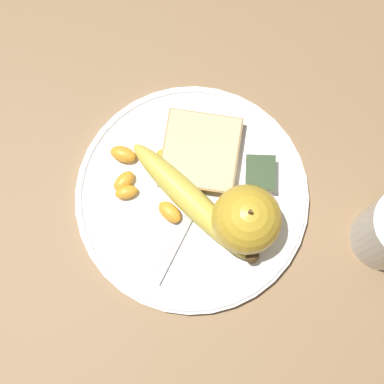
# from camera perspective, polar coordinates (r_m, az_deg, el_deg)

# --- Properties ---
(ground_plane) EXTENTS (3.00, 3.00, 0.00)m
(ground_plane) POSITION_cam_1_polar(r_m,az_deg,el_deg) (0.77, 0.00, -0.54)
(ground_plane) COLOR olive
(plate) EXTENTS (0.28, 0.28, 0.01)m
(plate) POSITION_cam_1_polar(r_m,az_deg,el_deg) (0.76, 0.00, -0.41)
(plate) COLOR white
(plate) RESTS_ON ground_plane
(apple) EXTENTS (0.08, 0.08, 0.09)m
(apple) POSITION_cam_1_polar(r_m,az_deg,el_deg) (0.72, 4.87, -2.45)
(apple) COLOR gold
(apple) RESTS_ON plate
(banana) EXTENTS (0.15, 0.16, 0.03)m
(banana) POSITION_cam_1_polar(r_m,az_deg,el_deg) (0.74, 0.46, -0.94)
(banana) COLOR #E0CC4C
(banana) RESTS_ON plate
(bread_slice) EXTENTS (0.10, 0.10, 0.02)m
(bread_slice) POSITION_cam_1_polar(r_m,az_deg,el_deg) (0.76, 0.77, 3.52)
(bread_slice) COLOR #AB8751
(bread_slice) RESTS_ON plate
(fork) EXTENTS (0.17, 0.09, 0.00)m
(fork) POSITION_cam_1_polar(r_m,az_deg,el_deg) (0.75, 0.32, -0.97)
(fork) COLOR #B2B2B7
(fork) RESTS_ON plate
(jam_packet) EXTENTS (0.04, 0.03, 0.02)m
(jam_packet) POSITION_cam_1_polar(r_m,az_deg,el_deg) (0.76, 6.06, 1.55)
(jam_packet) COLOR silver
(jam_packet) RESTS_ON plate
(orange_segment_0) EXTENTS (0.02, 0.03, 0.02)m
(orange_segment_0) POSITION_cam_1_polar(r_m,az_deg,el_deg) (0.76, -5.86, 0.05)
(orange_segment_0) COLOR #F9A32D
(orange_segment_0) RESTS_ON plate
(orange_segment_1) EXTENTS (0.03, 0.04, 0.02)m
(orange_segment_1) POSITION_cam_1_polar(r_m,az_deg,el_deg) (0.77, -6.14, 3.36)
(orange_segment_1) COLOR #F9A32D
(orange_segment_1) RESTS_ON plate
(orange_segment_2) EXTENTS (0.02, 0.03, 0.01)m
(orange_segment_2) POSITION_cam_1_polar(r_m,az_deg,el_deg) (0.76, -2.28, 3.20)
(orange_segment_2) COLOR #F9A32D
(orange_segment_2) RESTS_ON plate
(orange_segment_3) EXTENTS (0.02, 0.03, 0.02)m
(orange_segment_3) POSITION_cam_1_polar(r_m,az_deg,el_deg) (0.76, -2.31, 1.45)
(orange_segment_3) COLOR #F9A32D
(orange_segment_3) RESTS_ON plate
(orange_segment_4) EXTENTS (0.02, 0.03, 0.02)m
(orange_segment_4) POSITION_cam_1_polar(r_m,az_deg,el_deg) (0.76, -3.08, 2.40)
(orange_segment_4) COLOR #F9A32D
(orange_segment_4) RESTS_ON plate
(orange_segment_5) EXTENTS (0.04, 0.04, 0.02)m
(orange_segment_5) POSITION_cam_1_polar(r_m,az_deg,el_deg) (0.75, -1.99, -1.81)
(orange_segment_5) COLOR #F9A32D
(orange_segment_5) RESTS_ON plate
(orange_segment_6) EXTENTS (0.03, 0.03, 0.02)m
(orange_segment_6) POSITION_cam_1_polar(r_m,az_deg,el_deg) (0.76, -6.07, 0.96)
(orange_segment_6) COLOR #F9A32D
(orange_segment_6) RESTS_ON plate
(orange_segment_7) EXTENTS (0.03, 0.03, 0.01)m
(orange_segment_7) POSITION_cam_1_polar(r_m,az_deg,el_deg) (0.76, -2.06, 2.41)
(orange_segment_7) COLOR #F9A32D
(orange_segment_7) RESTS_ON plate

